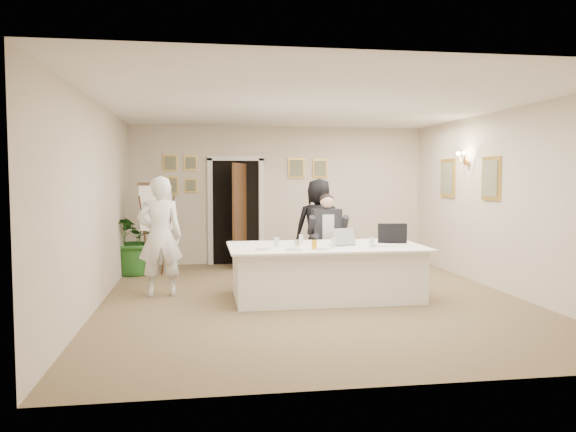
# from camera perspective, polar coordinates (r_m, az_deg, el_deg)

# --- Properties ---
(floor) EXTENTS (7.00, 7.00, 0.00)m
(floor) POSITION_cam_1_polar(r_m,az_deg,el_deg) (8.30, 2.47, -8.34)
(floor) COLOR brown
(floor) RESTS_ON ground
(ceiling) EXTENTS (6.00, 7.00, 0.02)m
(ceiling) POSITION_cam_1_polar(r_m,az_deg,el_deg) (8.17, 2.53, 11.21)
(ceiling) COLOR white
(ceiling) RESTS_ON wall_back
(wall_back) EXTENTS (6.00, 0.10, 2.80)m
(wall_back) POSITION_cam_1_polar(r_m,az_deg,el_deg) (11.57, -0.88, 2.15)
(wall_back) COLOR beige
(wall_back) RESTS_ON floor
(wall_front) EXTENTS (6.00, 0.10, 2.80)m
(wall_front) POSITION_cam_1_polar(r_m,az_deg,el_deg) (4.74, 10.76, -0.60)
(wall_front) COLOR beige
(wall_front) RESTS_ON floor
(wall_left) EXTENTS (0.10, 7.00, 2.80)m
(wall_left) POSITION_cam_1_polar(r_m,az_deg,el_deg) (8.09, -18.84, 1.13)
(wall_left) COLOR beige
(wall_left) RESTS_ON floor
(wall_right) EXTENTS (0.10, 7.00, 2.80)m
(wall_right) POSITION_cam_1_polar(r_m,az_deg,el_deg) (9.19, 21.19, 1.40)
(wall_right) COLOR beige
(wall_right) RESTS_ON floor
(doorway) EXTENTS (1.14, 0.86, 2.20)m
(doorway) POSITION_cam_1_polar(r_m,az_deg,el_deg) (11.32, -5.18, 0.28)
(doorway) COLOR black
(doorway) RESTS_ON floor
(pictures_back_wall) EXTENTS (3.40, 0.06, 0.80)m
(pictures_back_wall) POSITION_cam_1_polar(r_m,az_deg,el_deg) (11.45, -4.84, 4.37)
(pictures_back_wall) COLOR gold
(pictures_back_wall) RESTS_ON wall_back
(pictures_right_wall) EXTENTS (0.06, 2.20, 0.80)m
(pictures_right_wall) POSITION_cam_1_polar(r_m,az_deg,el_deg) (10.22, 17.73, 3.68)
(pictures_right_wall) COLOR gold
(pictures_right_wall) RESTS_ON wall_right
(wall_sconce) EXTENTS (0.20, 0.30, 0.24)m
(wall_sconce) POSITION_cam_1_polar(r_m,az_deg,el_deg) (10.20, 17.42, 5.65)
(wall_sconce) COLOR #BB863C
(wall_sconce) RESTS_ON wall_right
(conference_table) EXTENTS (2.82, 1.50, 0.78)m
(conference_table) POSITION_cam_1_polar(r_m,az_deg,el_deg) (8.26, 3.84, -5.63)
(conference_table) COLOR white
(conference_table) RESTS_ON floor
(seated_man) EXTENTS (0.78, 0.81, 1.51)m
(seated_man) POSITION_cam_1_polar(r_m,az_deg,el_deg) (9.35, 4.01, -2.27)
(seated_man) COLOR black
(seated_man) RESTS_ON floor
(flip_chart) EXTENTS (0.59, 0.42, 1.63)m
(flip_chart) POSITION_cam_1_polar(r_m,az_deg,el_deg) (10.29, -13.33, -1.77)
(flip_chart) COLOR #3A2912
(flip_chart) RESTS_ON floor
(standing_man) EXTENTS (0.69, 0.49, 1.78)m
(standing_man) POSITION_cam_1_polar(r_m,az_deg,el_deg) (8.52, -12.87, -2.04)
(standing_man) COLOR white
(standing_man) RESTS_ON floor
(standing_woman) EXTENTS (0.91, 0.64, 1.74)m
(standing_woman) POSITION_cam_1_polar(r_m,az_deg,el_deg) (10.12, 3.16, -1.12)
(standing_woman) COLOR black
(standing_woman) RESTS_ON floor
(potted_palm) EXTENTS (1.60, 1.59, 1.34)m
(potted_palm) POSITION_cam_1_polar(r_m,az_deg,el_deg) (10.58, -15.32, -2.12)
(potted_palm) COLOR #235C1E
(potted_palm) RESTS_ON floor
(laptop) EXTENTS (0.42, 0.44, 0.28)m
(laptop) POSITION_cam_1_polar(r_m,az_deg,el_deg) (8.28, 5.52, -1.98)
(laptop) COLOR #B7BABC
(laptop) RESTS_ON conference_table
(laptop_bag) EXTENTS (0.43, 0.16, 0.30)m
(laptop_bag) POSITION_cam_1_polar(r_m,az_deg,el_deg) (8.62, 10.55, -1.74)
(laptop_bag) COLOR black
(laptop_bag) RESTS_ON conference_table
(paper_stack) EXTENTS (0.34, 0.29, 0.03)m
(paper_stack) POSITION_cam_1_polar(r_m,az_deg,el_deg) (8.21, 9.76, -2.94)
(paper_stack) COLOR white
(paper_stack) RESTS_ON conference_table
(plate_left) EXTENTS (0.26, 0.26, 0.01)m
(plate_left) POSITION_cam_1_polar(r_m,az_deg,el_deg) (7.69, -2.54, -3.42)
(plate_left) COLOR white
(plate_left) RESTS_ON conference_table
(plate_mid) EXTENTS (0.30, 0.30, 0.01)m
(plate_mid) POSITION_cam_1_polar(r_m,az_deg,el_deg) (7.64, 0.65, -3.46)
(plate_mid) COLOR white
(plate_mid) RESTS_ON conference_table
(plate_near) EXTENTS (0.28, 0.28, 0.01)m
(plate_near) POSITION_cam_1_polar(r_m,az_deg,el_deg) (7.70, 3.44, -3.41)
(plate_near) COLOR white
(plate_near) RESTS_ON conference_table
(glass_a) EXTENTS (0.08, 0.08, 0.14)m
(glass_a) POSITION_cam_1_polar(r_m,az_deg,el_deg) (7.99, -1.17, -2.68)
(glass_a) COLOR silver
(glass_a) RESTS_ON conference_table
(glass_b) EXTENTS (0.07, 0.07, 0.14)m
(glass_b) POSITION_cam_1_polar(r_m,az_deg,el_deg) (7.90, 4.61, -2.77)
(glass_b) COLOR silver
(glass_b) RESTS_ON conference_table
(glass_c) EXTENTS (0.07, 0.07, 0.14)m
(glass_c) POSITION_cam_1_polar(r_m,az_deg,el_deg) (8.08, 8.48, -2.65)
(glass_c) COLOR silver
(glass_c) RESTS_ON conference_table
(glass_d) EXTENTS (0.08, 0.08, 0.14)m
(glass_d) POSITION_cam_1_polar(r_m,az_deg,el_deg) (8.38, 1.34, -2.37)
(glass_d) COLOR silver
(glass_d) RESTS_ON conference_table
(oj_glass) EXTENTS (0.09, 0.09, 0.13)m
(oj_glass) POSITION_cam_1_polar(r_m,az_deg,el_deg) (7.72, 2.68, -2.95)
(oj_glass) COLOR #E9A813
(oj_glass) RESTS_ON conference_table
(steel_jug) EXTENTS (0.11, 0.11, 0.11)m
(steel_jug) POSITION_cam_1_polar(r_m,az_deg,el_deg) (7.97, 0.93, -2.81)
(steel_jug) COLOR silver
(steel_jug) RESTS_ON conference_table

